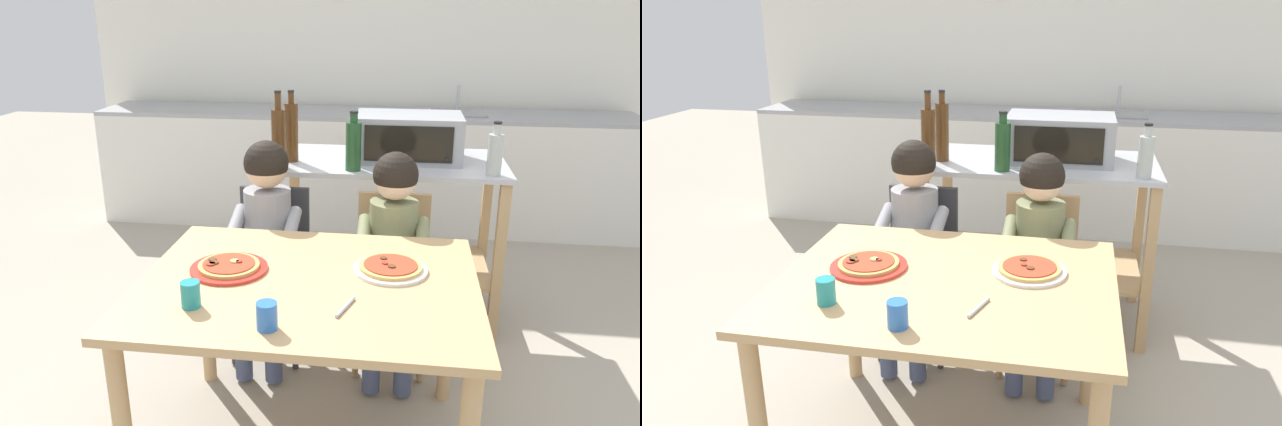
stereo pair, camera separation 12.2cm
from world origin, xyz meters
TOP-DOWN VIEW (x-y plane):
  - ground_plane at (0.00, 1.22)m, footprint 12.24×12.24m
  - back_wall_tiled at (-0.00, 3.12)m, footprint 4.56×0.14m
  - kitchen_counter at (0.00, 2.71)m, footprint 4.10×0.60m
  - kitchen_island_cart at (0.24, 1.17)m, footprint 1.19×0.64m
  - toaster_oven at (0.34, 1.19)m, footprint 0.54×0.36m
  - bottle_tall_green_wine at (0.74, 0.92)m, footprint 0.07×0.07m
  - bottle_slim_sauce at (0.08, 0.93)m, footprint 0.08×0.08m
  - bottle_dark_olive_oil at (-0.25, 1.07)m, footprint 0.07×0.07m
  - bottle_clear_vinegar at (-0.29, 0.93)m, footprint 0.07×0.07m
  - dining_table at (0.00, 0.00)m, footprint 1.19×0.96m
  - dining_chair_left at (-0.30, 0.75)m, footprint 0.36×0.36m
  - dining_chair_right at (0.29, 0.73)m, footprint 0.36×0.36m
  - child_in_grey_shirt at (-0.30, 0.64)m, footprint 0.32×0.42m
  - child_in_olive_shirt at (0.29, 0.61)m, footprint 0.32×0.42m
  - pizza_plate_red_rimmed at (-0.30, 0.05)m, footprint 0.29×0.29m
  - pizza_plate_white at (0.29, 0.12)m, footprint 0.27×0.27m
  - drinking_cup_blue at (-0.07, -0.35)m, footprint 0.06×0.06m
  - drinking_cup_teal at (-0.34, -0.24)m, footprint 0.06×0.06m
  - serving_spoon at (0.15, -0.19)m, footprint 0.05×0.14m

SIDE VIEW (x-z plane):
  - ground_plane at x=0.00m, z-range 0.00..0.00m
  - kitchen_counter at x=0.00m, z-range -0.10..0.99m
  - dining_chair_left at x=-0.30m, z-range 0.07..0.89m
  - dining_chair_right at x=0.29m, z-range 0.07..0.89m
  - kitchen_island_cart at x=0.24m, z-range 0.16..1.06m
  - dining_table at x=0.00m, z-range 0.27..1.01m
  - child_in_olive_shirt at x=0.29m, z-range 0.16..1.20m
  - child_in_grey_shirt at x=-0.30m, z-range 0.17..1.23m
  - serving_spoon at x=0.15m, z-range 0.74..0.75m
  - pizza_plate_red_rimmed at x=-0.30m, z-range 0.73..0.77m
  - pizza_plate_white at x=0.29m, z-range 0.73..0.77m
  - drinking_cup_blue at x=-0.07m, z-range 0.74..0.82m
  - drinking_cup_teal at x=-0.34m, z-range 0.74..0.82m
  - bottle_tall_green_wine at x=0.74m, z-range 0.88..1.14m
  - toaster_oven at x=0.34m, z-range 0.90..1.13m
  - bottle_slim_sauce at x=0.08m, z-range 0.88..1.17m
  - bottle_clear_vinegar at x=-0.29m, z-range 0.86..1.24m
  - bottle_dark_olive_oil at x=-0.25m, z-range 0.87..1.24m
  - back_wall_tiled at x=0.00m, z-range 0.00..2.70m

